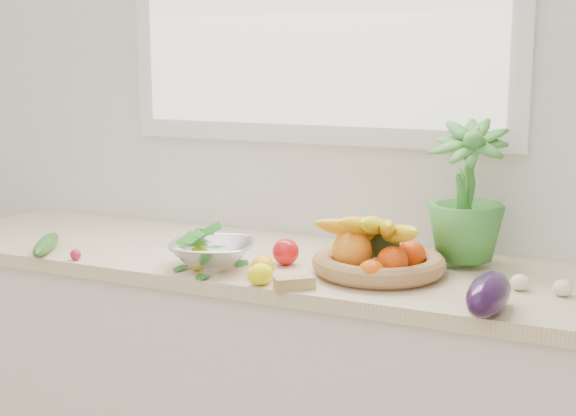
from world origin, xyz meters
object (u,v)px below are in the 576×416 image
at_px(cucumber, 46,244).
at_px(colander_with_spinach, 212,247).
at_px(apple, 286,252).
at_px(eggplant, 489,294).
at_px(fruit_basket, 378,255).
at_px(potted_herb, 466,190).

relative_size(cucumber, colander_with_spinach, 0.85).
relative_size(apple, colander_with_spinach, 0.25).
bearing_deg(eggplant, fruit_basket, 148.03).
relative_size(apple, cucumber, 0.30).
height_order(cucumber, potted_herb, potted_herb).
bearing_deg(eggplant, cucumber, 178.81).
relative_size(eggplant, fruit_basket, 0.61).
distance_m(cucumber, fruit_basket, 0.98).
bearing_deg(cucumber, fruit_basket, 10.59).
xyz_separation_m(apple, eggplant, (0.59, -0.19, 0.01)).
xyz_separation_m(eggplant, colander_with_spinach, (-0.76, 0.07, 0.02)).
height_order(potted_herb, fruit_basket, potted_herb).
bearing_deg(potted_herb, fruit_basket, -135.18).
xyz_separation_m(apple, fruit_basket, (0.26, 0.02, 0.01)).
height_order(apple, eggplant, eggplant).
bearing_deg(cucumber, potted_herb, 17.60).
height_order(cucumber, fruit_basket, fruit_basket).
relative_size(potted_herb, colander_with_spinach, 1.32).
distance_m(apple, cucumber, 0.73).
bearing_deg(fruit_basket, potted_herb, 44.82).
bearing_deg(cucumber, colander_with_spinach, 5.03).
height_order(cucumber, colander_with_spinach, colander_with_spinach).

